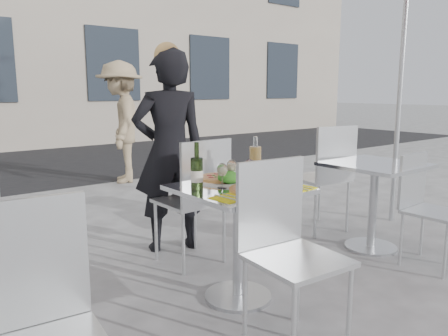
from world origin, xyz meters
TOP-DOWN VIEW (x-y plane):
  - ground at (0.00, 0.00)m, footprint 80.00×80.00m
  - street_asphalt at (0.00, 6.50)m, footprint 24.00×5.00m
  - main_table at (0.00, 0.00)m, footprint 0.72×0.72m
  - side_table_right at (1.50, 0.00)m, footprint 0.72×0.72m
  - chair_far at (0.10, 0.62)m, footprint 0.46×0.48m
  - chair_near at (-0.11, -0.51)m, footprint 0.48×0.49m
  - side_chair_lnear at (-1.39, -0.58)m, footprint 0.49×0.50m
  - side_chair_rfar at (1.53, 0.53)m, footprint 0.54×0.55m
  - side_chair_rnear at (1.52, -0.43)m, footprint 0.41×0.42m
  - woman_diner at (0.14, 1.07)m, footprint 0.71×0.57m
  - pedestrian_b at (1.05, 3.95)m, footprint 1.07×1.32m
  - pizza_near at (0.02, -0.16)m, footprint 0.36×0.36m
  - pizza_far at (0.03, 0.21)m, footprint 0.35×0.35m
  - salad_plate at (0.00, 0.10)m, footprint 0.22×0.22m
  - wine_bottle at (-0.27, 0.08)m, footprint 0.07×0.07m
  - carafe at (0.27, 0.15)m, footprint 0.08×0.08m
  - sugar_shaker at (0.16, 0.07)m, footprint 0.06×0.06m
  - wineglass_white_a at (-0.10, 0.05)m, footprint 0.07×0.07m
  - wineglass_white_b at (0.03, 0.11)m, footprint 0.07×0.07m
  - wineglass_red_a at (0.12, 0.01)m, footprint 0.07×0.07m
  - wineglass_red_b at (0.14, 0.06)m, footprint 0.07×0.07m
  - napkin_left at (-0.23, -0.20)m, footprint 0.20×0.20m
  - napkin_right at (0.27, -0.25)m, footprint 0.20×0.20m

SIDE VIEW (x-z plane):
  - ground at x=0.00m, z-range 0.00..0.00m
  - street_asphalt at x=0.00m, z-range 0.00..0.00m
  - side_chair_rnear at x=1.52m, z-range 0.08..0.95m
  - main_table at x=0.00m, z-range 0.16..0.91m
  - side_table_right at x=1.50m, z-range 0.16..0.91m
  - side_chair_lnear at x=-1.39m, z-range 0.09..1.07m
  - chair_near at x=-0.11m, z-range 0.09..1.07m
  - chair_far at x=0.10m, z-range 0.09..1.09m
  - side_chair_rfar at x=1.53m, z-range 0.09..1.13m
  - napkin_left at x=-0.23m, z-range 0.75..0.76m
  - napkin_right at x=0.27m, z-range 0.75..0.76m
  - pizza_near at x=0.02m, z-range 0.75..0.77m
  - pizza_far at x=0.03m, z-range 0.75..0.78m
  - salad_plate at x=0.00m, z-range 0.74..0.83m
  - sugar_shaker at x=0.16m, z-range 0.75..0.86m
  - woman_diner at x=0.14m, z-range 0.00..1.68m
  - wineglass_white_a at x=-0.10m, z-range 0.78..0.94m
  - wineglass_white_b at x=0.03m, z-range 0.78..0.94m
  - wineglass_red_a at x=0.12m, z-range 0.78..0.94m
  - wineglass_red_b at x=0.14m, z-range 0.78..0.94m
  - wine_bottle at x=-0.27m, z-range 0.72..1.01m
  - carafe at x=0.27m, z-range 0.72..1.01m
  - pedestrian_b at x=1.05m, z-range 0.00..1.78m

